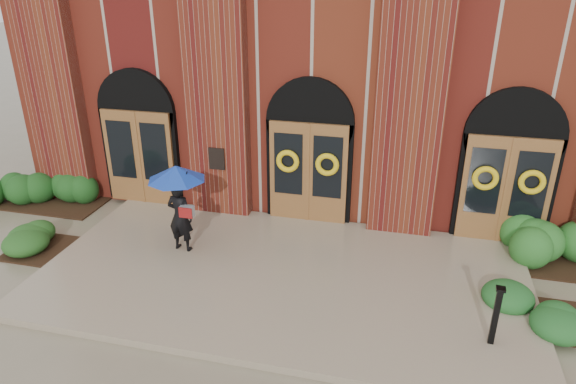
% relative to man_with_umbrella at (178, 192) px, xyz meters
% --- Properties ---
extents(ground, '(90.00, 90.00, 0.00)m').
position_rel_man_with_umbrella_xyz_m(ground, '(2.41, -0.58, -1.55)').
color(ground, gray).
rests_on(ground, ground).
extents(landing, '(10.00, 5.30, 0.15)m').
position_rel_man_with_umbrella_xyz_m(landing, '(2.41, -0.43, -1.48)').
color(landing, gray).
rests_on(landing, ground).
extents(church_building, '(16.20, 12.53, 7.00)m').
position_rel_man_with_umbrella_xyz_m(church_building, '(2.41, 8.20, 1.95)').
color(church_building, '#622715').
rests_on(church_building, ground).
extents(man_with_umbrella, '(1.38, 1.38, 2.00)m').
position_rel_man_with_umbrella_xyz_m(man_with_umbrella, '(0.00, 0.00, 0.00)').
color(man_with_umbrella, black).
rests_on(man_with_umbrella, landing).
extents(metal_post, '(0.16, 0.16, 1.10)m').
position_rel_man_with_umbrella_xyz_m(metal_post, '(6.38, -1.67, -0.82)').
color(metal_post, black).
rests_on(metal_post, landing).
extents(hedge_wall_left, '(3.00, 1.20, 0.77)m').
position_rel_man_with_umbrella_xyz_m(hedge_wall_left, '(-4.88, 1.62, -1.17)').
color(hedge_wall_left, '#184316').
rests_on(hedge_wall_left, ground).
extents(hedge_front_left, '(1.39, 1.19, 0.49)m').
position_rel_man_with_umbrella_xyz_m(hedge_front_left, '(-3.19, -0.58, -1.31)').
color(hedge_front_left, '#204A19').
rests_on(hedge_front_left, ground).
extents(hedge_front_right, '(1.39, 1.19, 0.49)m').
position_rel_man_with_umbrella_xyz_m(hedge_front_right, '(7.51, -0.58, -1.31)').
color(hedge_front_right, '#1D5120').
rests_on(hedge_front_right, ground).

